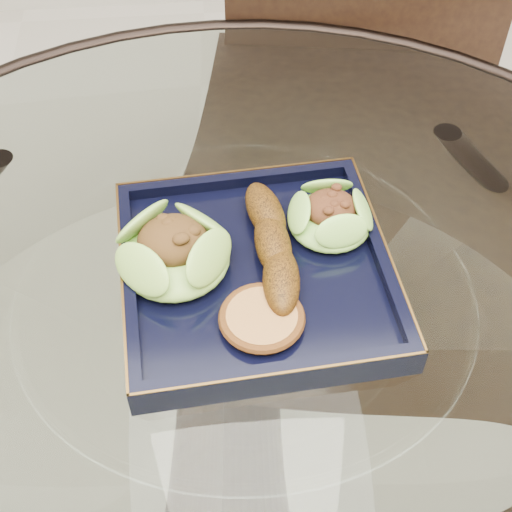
{
  "coord_description": "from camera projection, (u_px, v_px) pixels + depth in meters",
  "views": [
    {
      "loc": [
        -0.03,
        -0.41,
        1.33
      ],
      "look_at": [
        0.02,
        0.05,
        0.8
      ],
      "focal_mm": 50.0,
      "sensor_mm": 36.0,
      "label": 1
    }
  ],
  "objects": [
    {
      "name": "navy_plate",
      "position": [
        256.0,
        275.0,
        0.73
      ],
      "size": [
        0.29,
        0.29,
        0.02
      ],
      "primitive_type": "cube",
      "rotation": [
        0.0,
        0.0,
        0.07
      ],
      "color": "black",
      "rests_on": "dining_table"
    },
    {
      "name": "lettuce_wrap_left",
      "position": [
        174.0,
        253.0,
        0.71
      ],
      "size": [
        0.15,
        0.15,
        0.04
      ],
      "primitive_type": "ellipsoid",
      "rotation": [
        0.0,
        0.0,
        0.43
      ],
      "color": "olive",
      "rests_on": "navy_plate"
    },
    {
      "name": "roasted_plantain",
      "position": [
        273.0,
        244.0,
        0.72
      ],
      "size": [
        0.05,
        0.17,
        0.03
      ],
      "primitive_type": "ellipsoid",
      "rotation": [
        0.0,
        0.0,
        1.64
      ],
      "color": "#5B3409",
      "rests_on": "navy_plate"
    },
    {
      "name": "dining_table",
      "position": [
        247.0,
        408.0,
        0.82
      ],
      "size": [
        1.13,
        1.13,
        0.77
      ],
      "color": "white",
      "rests_on": "ground"
    },
    {
      "name": "dining_chair",
      "position": [
        355.0,
        166.0,
        1.14
      ],
      "size": [
        0.51,
        0.51,
        1.03
      ],
      "rotation": [
        0.0,
        0.0,
        -0.15
      ],
      "color": "black",
      "rests_on": "ground"
    },
    {
      "name": "crumb_patty",
      "position": [
        262.0,
        319.0,
        0.67
      ],
      "size": [
        0.07,
        0.07,
        0.01
      ],
      "primitive_type": "cylinder",
      "rotation": [
        0.0,
        0.0,
        0.03
      ],
      "color": "#A47136",
      "rests_on": "navy_plate"
    },
    {
      "name": "lettuce_wrap_right",
      "position": [
        330.0,
        218.0,
        0.75
      ],
      "size": [
        0.11,
        0.11,
        0.03
      ],
      "primitive_type": "ellipsoid",
      "rotation": [
        0.0,
        0.0,
        -0.37
      ],
      "color": "#65A931",
      "rests_on": "navy_plate"
    }
  ]
}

